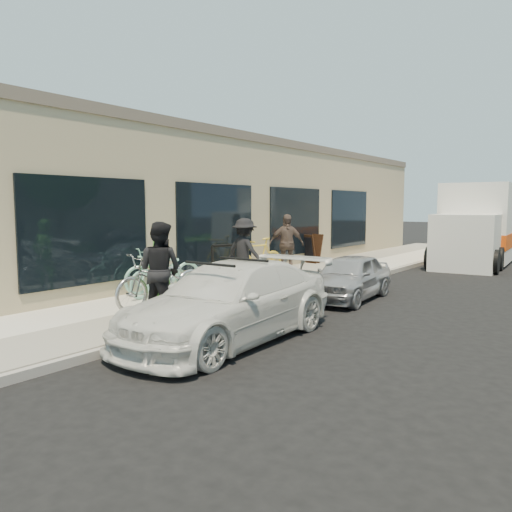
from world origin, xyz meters
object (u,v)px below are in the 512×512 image
Objects in this scene: sedan_white at (230,302)px; bystander_b at (286,244)px; moving_truck at (477,228)px; tandem_bike at (163,281)px; cruiser_bike_a at (157,274)px; cruiser_bike_b at (164,270)px; cruiser_bike_c at (259,257)px; man_standing at (160,270)px; bystander_a at (245,251)px; sandwich_board at (311,248)px; bike_rack at (223,259)px; sedan_silver at (349,277)px; woman_rider at (159,268)px.

sedan_white is 6.84m from bystander_b.
moving_truck is 2.96× the size of tandem_bike.
cruiser_bike_a is 0.92× the size of bystander_b.
cruiser_bike_b is 1.08× the size of cruiser_bike_c.
man_standing is 6.34m from bystander_b.
bystander_b is at bearing -80.62° from bystander_a.
sedan_white is 2.57× the size of bystander_a.
sandwich_board is 7.54m from cruiser_bike_a.
sedan_white is 2.38× the size of cruiser_bike_c.
moving_truck reaches higher than cruiser_bike_c.
bystander_a reaches higher than bike_rack.
cruiser_bike_b is at bearing -113.17° from moving_truck.
moving_truck reaches higher than sandwich_board.
sedan_silver is 4.20m from cruiser_bike_b.
man_standing is at bearing -119.51° from bystander_b.
sandwich_board is at bearing 124.06° from sedan_silver.
bystander_b is at bearing 83.27° from cruiser_bike_a.
tandem_bike is 1.23× the size of woman_rider.
moving_truck is 3.65× the size of bystander_a.
tandem_bike is (1.61, -8.33, 0.03)m from sandwich_board.
man_standing is at bearing -113.95° from sedan_silver.
sedan_silver is 3.51m from bystander_b.
bystander_b reaches higher than man_standing.
woman_rider is (0.19, -0.25, 0.29)m from tandem_bike.
cruiser_bike_c is (-3.79, -8.34, -0.60)m from moving_truck.
cruiser_bike_c is at bearing 86.56° from cruiser_bike_a.
bystander_b is (0.35, 2.42, 0.26)m from bike_rack.
bike_rack is at bearing -140.62° from bystander_b.
moving_truck is (0.56, 13.51, 0.67)m from sedan_white.
cruiser_bike_c reaches higher than tandem_bike.
woman_rider is (-2.51, -13.18, -0.31)m from moving_truck.
sandwich_board is 5.95m from sedan_silver.
cruiser_bike_b is (-0.26, 0.45, 0.03)m from cruiser_bike_a.
woman_rider is at bearing -122.53° from bystander_b.
cruiser_bike_c is at bearing 99.14° from cruiser_bike_b.
cruiser_bike_a is at bearing 155.40° from sedan_white.
sedan_silver is at bearing -168.26° from bystander_a.
bystander_b is at bearing 85.83° from cruiser_bike_c.
man_standing is at bearing -38.66° from tandem_bike.
sedan_white is 2.47× the size of bystander_b.
woman_rider is 0.53m from man_standing.
bystander_b is (0.25, 4.76, 0.38)m from cruiser_bike_a.
bystander_b is (-2.95, 6.16, 0.40)m from sedan_white.
moving_truck is at bearing 91.34° from woman_rider.
moving_truck is at bearing 22.06° from bystander_b.
cruiser_bike_b reaches higher than sandwich_board.
bike_rack is 0.60× the size of woman_rider.
cruiser_bike_c is (-3.19, 0.89, 0.17)m from sedan_silver.
cruiser_bike_a is at bearing -142.43° from sedan_silver.
bike_rack is 0.33× the size of sedan_silver.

